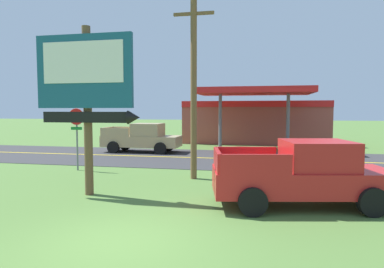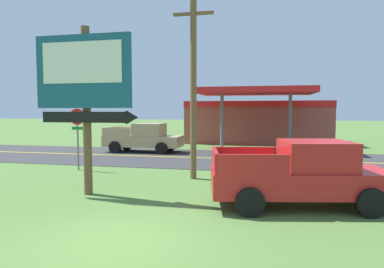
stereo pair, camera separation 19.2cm
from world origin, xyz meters
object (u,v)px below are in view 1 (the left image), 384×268
motel_sign (87,84)px  gas_station (255,120)px  utility_pole (194,75)px  pickup_tan_on_road (143,138)px  stop_sign (77,128)px  pickup_red_parked_on_lawn (304,174)px

motel_sign → gas_station: 20.84m
utility_pole → pickup_tan_on_road: size_ratio=1.55×
stop_sign → utility_pole: bearing=-7.8°
gas_station → pickup_red_parked_on_lawn: gas_station is taller
stop_sign → gas_station: 17.77m
gas_station → pickup_red_parked_on_lawn: bearing=-84.8°
stop_sign → utility_pole: utility_pole is taller
utility_pole → pickup_tan_on_road: 10.04m
motel_sign → utility_pole: (2.89, 3.47, 0.61)m
utility_pole → gas_station: utility_pole is taller
motel_sign → pickup_red_parked_on_lawn: bearing=1.1°
motel_sign → gas_station: (5.07, 20.13, -1.76)m
pickup_red_parked_on_lawn → pickup_tan_on_road: 14.52m
motel_sign → stop_sign: 5.42m
motel_sign → utility_pole: bearing=50.2°
motel_sign → utility_pole: 4.55m
stop_sign → utility_pole: 6.28m
gas_station → pickup_tan_on_road: 11.40m
utility_pole → pickup_tan_on_road: (-5.12, 7.97, -3.35)m
utility_pole → gas_station: (2.18, 16.67, -2.37)m
gas_station → pickup_tan_on_road: bearing=-130.0°
gas_station → utility_pole: bearing=-97.5°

